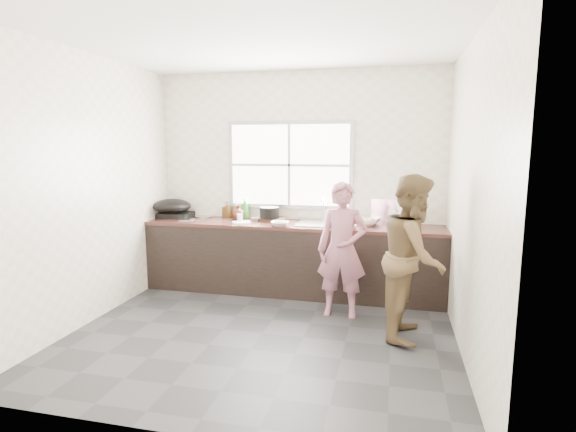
% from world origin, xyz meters
% --- Properties ---
extents(floor, '(3.60, 3.20, 0.01)m').
position_xyz_m(floor, '(0.00, 0.00, -0.01)').
color(floor, '#2A2A2D').
rests_on(floor, ground).
extents(ceiling, '(3.60, 3.20, 0.01)m').
position_xyz_m(ceiling, '(0.00, 0.00, 2.71)').
color(ceiling, silver).
rests_on(ceiling, wall_back).
extents(wall_back, '(3.60, 0.01, 2.70)m').
position_xyz_m(wall_back, '(0.00, 1.60, 1.35)').
color(wall_back, silver).
rests_on(wall_back, ground).
extents(wall_left, '(0.01, 3.20, 2.70)m').
position_xyz_m(wall_left, '(-1.80, 0.00, 1.35)').
color(wall_left, silver).
rests_on(wall_left, ground).
extents(wall_right, '(0.01, 3.20, 2.70)m').
position_xyz_m(wall_right, '(1.80, 0.00, 1.35)').
color(wall_right, silver).
rests_on(wall_right, ground).
extents(wall_front, '(3.60, 0.01, 2.70)m').
position_xyz_m(wall_front, '(0.00, -1.60, 1.35)').
color(wall_front, beige).
rests_on(wall_front, ground).
extents(cabinet, '(3.60, 0.62, 0.82)m').
position_xyz_m(cabinet, '(0.00, 1.29, 0.41)').
color(cabinet, black).
rests_on(cabinet, floor).
extents(countertop, '(3.60, 0.64, 0.04)m').
position_xyz_m(countertop, '(0.00, 1.29, 0.84)').
color(countertop, '#371B16').
rests_on(countertop, cabinet).
extents(sink, '(0.55, 0.45, 0.02)m').
position_xyz_m(sink, '(0.35, 1.29, 0.86)').
color(sink, silver).
rests_on(sink, countertop).
extents(faucet, '(0.02, 0.02, 0.30)m').
position_xyz_m(faucet, '(0.35, 1.49, 1.01)').
color(faucet, silver).
rests_on(faucet, countertop).
extents(window_frame, '(1.60, 0.05, 1.10)m').
position_xyz_m(window_frame, '(-0.10, 1.59, 1.55)').
color(window_frame, '#9EA0A5').
rests_on(window_frame, wall_back).
extents(window_glazing, '(1.50, 0.01, 1.00)m').
position_xyz_m(window_glazing, '(-0.10, 1.57, 1.55)').
color(window_glazing, white).
rests_on(window_glazing, window_frame).
extents(woman, '(0.49, 0.32, 1.33)m').
position_xyz_m(woman, '(0.68, 0.65, 0.67)').
color(woman, '#A96578').
rests_on(woman, floor).
extents(person_side, '(0.67, 0.82, 1.54)m').
position_xyz_m(person_side, '(1.39, 0.28, 0.77)').
color(person_side, brown).
rests_on(person_side, floor).
extents(cutting_board, '(0.37, 0.37, 0.04)m').
position_xyz_m(cutting_board, '(-0.30, 1.45, 0.88)').
color(cutting_board, '#312113').
rests_on(cutting_board, countertop).
extents(cleaver, '(0.24, 0.15, 0.01)m').
position_xyz_m(cleaver, '(-0.42, 1.37, 0.90)').
color(cleaver, '#AAACB1').
rests_on(cleaver, cutting_board).
extents(bowl_mince, '(0.26, 0.26, 0.05)m').
position_xyz_m(bowl_mince, '(-0.10, 1.08, 0.89)').
color(bowl_mince, silver).
rests_on(bowl_mince, countertop).
extents(bowl_crabs, '(0.22, 0.22, 0.06)m').
position_xyz_m(bowl_crabs, '(0.89, 1.35, 0.89)').
color(bowl_crabs, silver).
rests_on(bowl_crabs, countertop).
extents(bowl_held, '(0.19, 0.19, 0.06)m').
position_xyz_m(bowl_held, '(0.71, 1.08, 0.89)').
color(bowl_held, silver).
rests_on(bowl_held, countertop).
extents(black_pot, '(0.26, 0.26, 0.18)m').
position_xyz_m(black_pot, '(-0.31, 1.40, 0.95)').
color(black_pot, black).
rests_on(black_pot, countertop).
extents(plate_food, '(0.26, 0.26, 0.02)m').
position_xyz_m(plate_food, '(-0.60, 1.16, 0.87)').
color(plate_food, white).
rests_on(plate_food, countertop).
extents(bottle_green, '(0.13, 0.13, 0.28)m').
position_xyz_m(bottle_green, '(-0.68, 1.52, 1.00)').
color(bottle_green, '#2B832B').
rests_on(bottle_green, countertop).
extents(bottle_brown_tall, '(0.11, 0.11, 0.19)m').
position_xyz_m(bottle_brown_tall, '(-0.92, 1.52, 0.96)').
color(bottle_brown_tall, '#482E12').
rests_on(bottle_brown_tall, countertop).
extents(bottle_brown_short, '(0.19, 0.19, 0.18)m').
position_xyz_m(bottle_brown_short, '(-0.73, 1.42, 0.95)').
color(bottle_brown_short, '#481C12').
rests_on(bottle_brown_short, countertop).
extents(glass_jar, '(0.09, 0.09, 0.10)m').
position_xyz_m(glass_jar, '(-0.65, 1.24, 0.91)').
color(glass_jar, white).
rests_on(glass_jar, countertop).
extents(burner, '(0.44, 0.44, 0.06)m').
position_xyz_m(burner, '(-1.61, 1.45, 0.89)').
color(burner, black).
rests_on(burner, countertop).
extents(wok, '(0.66, 0.66, 0.19)m').
position_xyz_m(wok, '(-1.62, 1.35, 1.01)').
color(wok, black).
rests_on(wok, burner).
extents(dish_rack, '(0.47, 0.37, 0.31)m').
position_xyz_m(dish_rack, '(1.16, 1.52, 1.01)').
color(dish_rack, white).
rests_on(dish_rack, countertop).
extents(pot_lid_left, '(0.28, 0.28, 0.01)m').
position_xyz_m(pot_lid_left, '(-1.37, 1.25, 0.87)').
color(pot_lid_left, '#AFB1B6').
rests_on(pot_lid_left, countertop).
extents(pot_lid_right, '(0.30, 0.30, 0.01)m').
position_xyz_m(pot_lid_right, '(-1.25, 1.52, 0.87)').
color(pot_lid_right, '#ABADB2').
rests_on(pot_lid_right, countertop).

